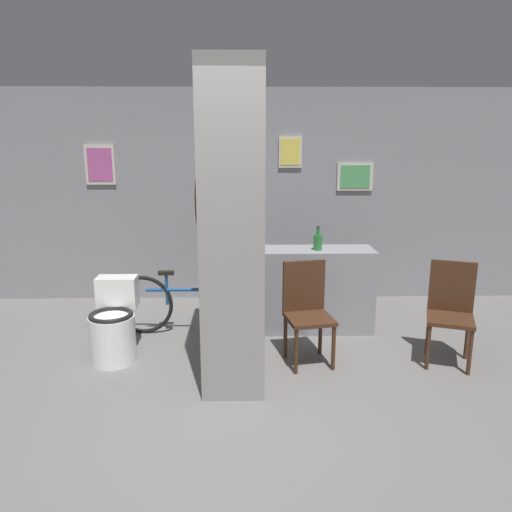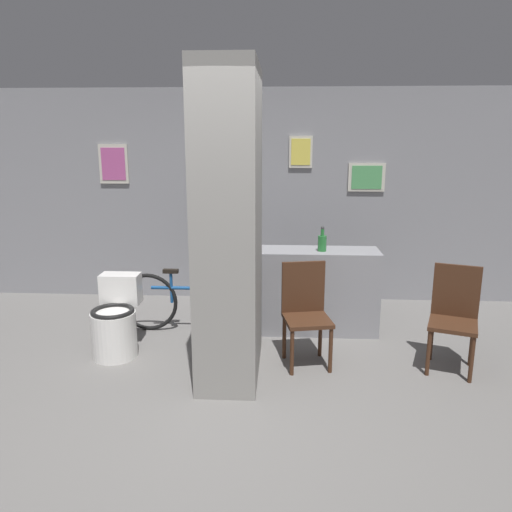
{
  "view_description": "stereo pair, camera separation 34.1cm",
  "coord_description": "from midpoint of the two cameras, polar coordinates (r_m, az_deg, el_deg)",
  "views": [
    {
      "loc": [
        0.16,
        -3.56,
        2.04
      ],
      "look_at": [
        0.25,
        0.95,
        0.95
      ],
      "focal_mm": 35.0,
      "sensor_mm": 36.0,
      "label": 1
    },
    {
      "loc": [
        0.5,
        -3.55,
        2.04
      ],
      "look_at": [
        0.25,
        0.95,
        0.95
      ],
      "focal_mm": 35.0,
      "sensor_mm": 36.0,
      "label": 2
    }
  ],
  "objects": [
    {
      "name": "wall_back",
      "position": [
        6.24,
        -4.22,
        6.78
      ],
      "size": [
        8.0,
        0.09,
        2.6
      ],
      "color": "gray",
      "rests_on": "ground_plane"
    },
    {
      "name": "bicycle",
      "position": [
        5.32,
        -9.17,
        -5.35
      ],
      "size": [
        1.65,
        0.42,
        0.68
      ],
      "color": "black",
      "rests_on": "ground_plane"
    },
    {
      "name": "chair_by_doorway",
      "position": [
        4.83,
        19.49,
        -5.74
      ],
      "size": [
        0.51,
        0.51,
        0.93
      ],
      "rotation": [
        0.0,
        0.0,
        -0.34
      ],
      "color": "#422616",
      "rests_on": "ground_plane"
    },
    {
      "name": "toilet",
      "position": [
        4.9,
        -17.92,
        -7.76
      ],
      "size": [
        0.42,
        0.58,
        0.74
      ],
      "color": "white",
      "rests_on": "ground_plane"
    },
    {
      "name": "pillar_center",
      "position": [
        4.18,
        -4.99,
        3.34
      ],
      "size": [
        0.53,
        1.1,
        2.6
      ],
      "color": "gray",
      "rests_on": "ground_plane"
    },
    {
      "name": "ground_plane",
      "position": [
        4.11,
        -5.85,
        -16.23
      ],
      "size": [
        14.0,
        14.0,
        0.0
      ],
      "primitive_type": "plane",
      "color": "slate"
    },
    {
      "name": "chair_near_pillar",
      "position": [
        4.58,
        3.71,
        -6.02
      ],
      "size": [
        0.47,
        0.47,
        0.93
      ],
      "rotation": [
        0.0,
        0.0,
        0.19
      ],
      "color": "#422616",
      "rests_on": "ground_plane"
    },
    {
      "name": "bottle_tall",
      "position": [
        5.17,
        5.21,
        1.69
      ],
      "size": [
        0.09,
        0.09,
        0.26
      ],
      "color": "#267233",
      "rests_on": "counter_shelf"
    },
    {
      "name": "counter_shelf",
      "position": [
        5.34,
        3.82,
        -3.85
      ],
      "size": [
        1.42,
        0.44,
        0.89
      ],
      "color": "gray",
      "rests_on": "ground_plane"
    }
  ]
}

